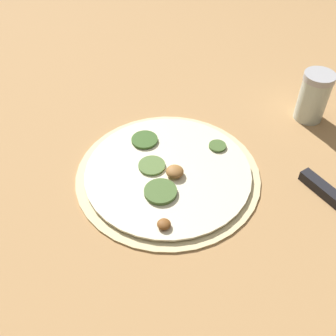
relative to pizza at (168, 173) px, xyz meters
The scene contains 3 objects.
ground_plane 0.01m from the pizza, 163.38° to the left, with size 3.00×3.00×0.00m, color tan.
pizza is the anchor object (origin of this frame).
spice_jar 0.33m from the pizza, 161.14° to the left, with size 0.06×0.06×0.10m.
Camera 1 is at (0.36, 0.32, 0.50)m, focal length 42.00 mm.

